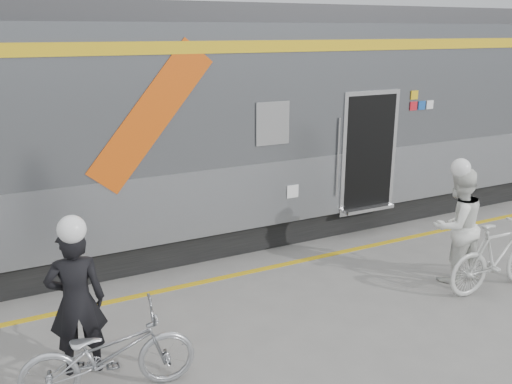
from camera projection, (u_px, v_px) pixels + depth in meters
ground at (360, 328)px, 7.00m from camera, size 90.00×90.00×0.00m
train at (224, 123)px, 9.98m from camera, size 24.00×3.17×4.10m
safety_strip at (279, 266)px, 8.83m from camera, size 24.00×0.12×0.01m
man at (76, 302)px, 5.89m from camera, size 0.67×0.49×1.71m
bicycle_left at (109, 353)px, 5.62m from camera, size 1.86×0.86×0.94m
woman at (457, 226)px, 8.12m from camera, size 0.88×0.70×1.75m
bicycle_right at (498, 256)px, 7.88m from camera, size 1.79×0.58×1.06m
helmet_man at (67, 214)px, 5.60m from camera, size 0.30×0.30×0.30m
helmet_woman at (464, 159)px, 7.83m from camera, size 0.28×0.28×0.28m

